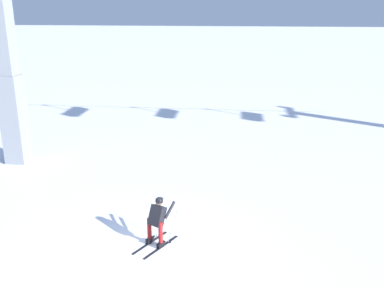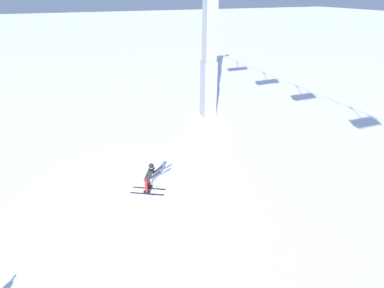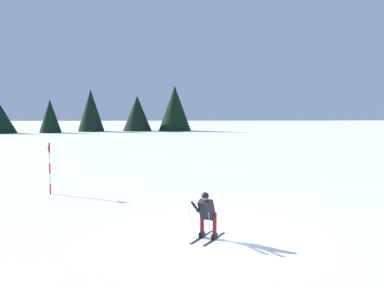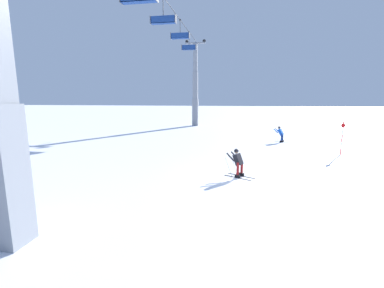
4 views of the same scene
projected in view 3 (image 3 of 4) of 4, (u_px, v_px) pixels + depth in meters
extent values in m
plane|color=white|center=(219.00, 232.00, 14.39)|extent=(260.00, 260.00, 0.00)
cube|color=black|center=(215.00, 239.00, 13.62)|extent=(0.85, 1.43, 0.01)
cube|color=black|center=(215.00, 236.00, 13.61)|extent=(0.23, 0.30, 0.16)
cylinder|color=maroon|center=(215.00, 223.00, 13.58)|extent=(0.13, 0.13, 0.66)
cube|color=black|center=(202.00, 237.00, 13.81)|extent=(0.85, 1.43, 0.01)
cube|color=black|center=(202.00, 234.00, 13.81)|extent=(0.23, 0.30, 0.16)
cylinder|color=maroon|center=(202.00, 222.00, 13.77)|extent=(0.13, 0.13, 0.66)
cube|color=black|center=(207.00, 209.00, 13.54)|extent=(0.60, 0.62, 0.66)
sphere|color=#997051|center=(205.00, 197.00, 13.40)|extent=(0.22, 0.22, 0.22)
sphere|color=black|center=(205.00, 196.00, 13.39)|extent=(0.24, 0.24, 0.24)
cylinder|color=black|center=(209.00, 208.00, 13.13)|extent=(0.31, 0.47, 0.43)
cylinder|color=gray|center=(210.00, 229.00, 13.12)|extent=(0.14, 0.46, 1.14)
cylinder|color=black|center=(214.00, 241.00, 13.29)|extent=(0.07, 0.07, 0.01)
cylinder|color=black|center=(195.00, 207.00, 13.33)|extent=(0.31, 0.47, 0.43)
cylinder|color=gray|center=(193.00, 227.00, 13.37)|extent=(0.34, 0.36, 1.14)
cylinder|color=black|center=(194.00, 238.00, 13.57)|extent=(0.07, 0.07, 0.01)
cylinder|color=red|center=(50.00, 189.00, 20.81)|extent=(0.07, 0.07, 0.49)
cylinder|color=white|center=(50.00, 179.00, 20.77)|extent=(0.07, 0.07, 0.49)
cylinder|color=red|center=(50.00, 168.00, 20.73)|extent=(0.07, 0.07, 0.49)
cylinder|color=white|center=(49.00, 158.00, 20.69)|extent=(0.07, 0.07, 0.49)
cylinder|color=red|center=(49.00, 148.00, 20.65)|extent=(0.07, 0.07, 0.49)
cylinder|color=red|center=(49.00, 148.00, 20.65)|extent=(0.02, 0.28, 0.28)
cone|color=black|center=(175.00, 108.00, 79.14)|extent=(5.87, 5.87, 8.10)
cone|color=black|center=(137.00, 113.00, 78.84)|extent=(5.18, 5.18, 6.30)
cone|color=black|center=(91.00, 110.00, 77.23)|extent=(4.61, 4.61, 7.40)
cone|color=black|center=(50.00, 116.00, 72.80)|extent=(3.64, 3.64, 5.56)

